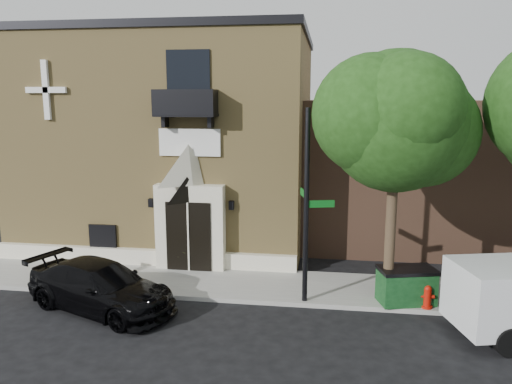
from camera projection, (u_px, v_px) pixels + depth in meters
ground at (199, 301)px, 16.19m from camera, size 120.00×120.00×0.00m
sidewalk at (237, 284)px, 17.49m from camera, size 42.00×3.00×0.15m
church at (178, 138)px, 23.48m from camera, size 12.20×11.01×9.30m
neighbour_building at (504, 172)px, 22.65m from camera, size 18.00×8.00×6.40m
street_tree_left at (397, 120)px, 14.59m from camera, size 4.97×4.38×7.77m
black_sedan at (101, 286)px, 15.48m from camera, size 5.53×3.81×1.49m
street_sign at (307, 207)px, 15.35m from camera, size 1.10×0.95×6.08m
fire_hydrant at (427, 297)px, 15.28m from camera, size 0.41×0.33×0.73m
dumpster at (406, 285)px, 15.64m from camera, size 1.92×1.38×1.13m
planter at (185, 259)px, 18.85m from camera, size 0.68×0.60×0.70m
pedestrian_near at (469, 279)px, 15.60m from camera, size 0.67×0.55×1.57m
pedestrian_far at (509, 279)px, 15.61m from camera, size 0.77×0.89×1.55m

